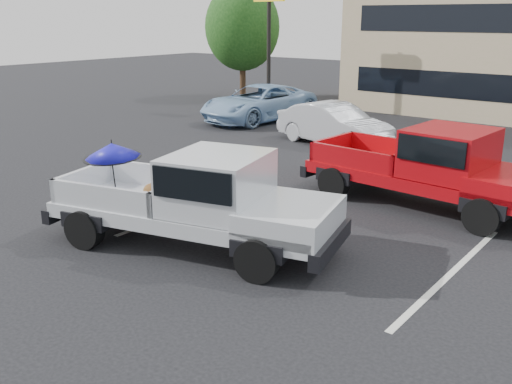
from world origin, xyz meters
TOP-DOWN VIEW (x-y plane):
  - ground at (0.00, 0.00)m, footprint 90.00×90.00m
  - stripe_left at (-3.00, 2.00)m, footprint 0.12×5.00m
  - stripe_right at (3.00, 2.00)m, footprint 0.12×5.00m
  - motel_sign at (-10.00, 14.00)m, footprint 1.60×0.22m
  - tree_left at (-14.00, 17.00)m, footprint 3.96×3.96m
  - silver_pickup at (-1.09, 0.19)m, footprint 6.00×3.32m
  - red_pickup at (1.48, 5.22)m, footprint 5.88×2.45m
  - silver_sedan at (-3.95, 9.71)m, footprint 4.56×2.45m
  - blue_suv at (-8.96, 11.92)m, footprint 3.06×5.65m

SIDE VIEW (x-z plane):
  - ground at x=0.00m, z-range 0.00..0.00m
  - stripe_left at x=-3.00m, z-range 0.00..0.01m
  - stripe_right at x=3.00m, z-range 0.00..0.01m
  - silver_sedan at x=-3.95m, z-range 0.00..1.43m
  - blue_suv at x=-8.96m, z-range 0.00..1.50m
  - red_pickup at x=1.48m, z-range 0.09..1.98m
  - silver_pickup at x=-1.09m, z-range 0.02..2.08m
  - tree_left at x=-14.00m, z-range 0.72..6.74m
  - motel_sign at x=-10.00m, z-range 1.65..7.65m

